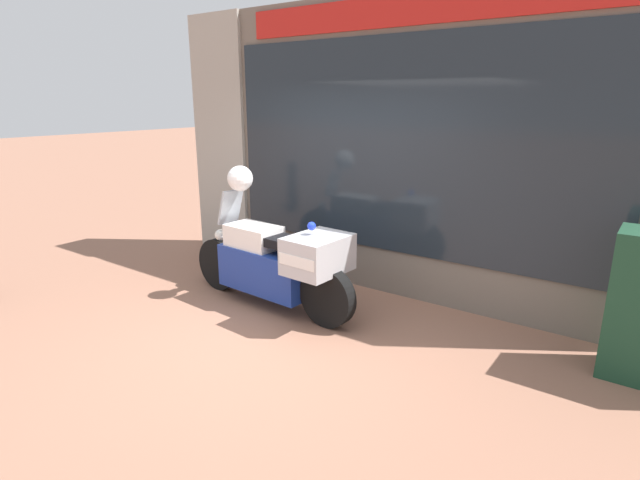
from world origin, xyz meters
TOP-DOWN VIEW (x-y plane):
  - ground_plane at (0.00, 0.00)m, footprint 60.00×60.00m
  - shop_building at (-0.42, 2.00)m, footprint 5.85×0.55m
  - window_display at (0.40, 2.03)m, footprint 4.44×0.30m
  - paramedic_motorcycle at (-0.43, 0.66)m, footprint 2.33×0.70m
  - white_helmet at (-0.99, 0.69)m, footprint 0.29×0.29m

SIDE VIEW (x-z plane):
  - ground_plane at x=0.00m, z-range 0.00..0.00m
  - window_display at x=0.40m, z-range -0.53..1.50m
  - paramedic_motorcycle at x=-0.43m, z-range -0.09..1.19m
  - white_helmet at x=-0.99m, z-range 1.28..1.57m
  - shop_building at x=-0.42m, z-range 0.01..3.41m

